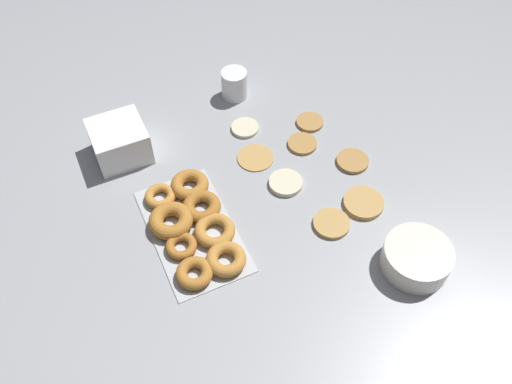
# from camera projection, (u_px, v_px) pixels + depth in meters

# --- Properties ---
(ground_plane) EXTENTS (3.00, 3.00, 0.00)m
(ground_plane) POSITION_uv_depth(u_px,v_px,m) (274.00, 189.00, 1.48)
(ground_plane) COLOR #9EA0A5
(pancake_0) EXTENTS (0.09, 0.09, 0.01)m
(pancake_0) POSITION_uv_depth(u_px,v_px,m) (285.00, 182.00, 1.49)
(pancake_0) COLOR beige
(pancake_0) RESTS_ON ground_plane
(pancake_1) EXTENTS (0.10, 0.10, 0.01)m
(pancake_1) POSITION_uv_depth(u_px,v_px,m) (331.00, 223.00, 1.41)
(pancake_1) COLOR tan
(pancake_1) RESTS_ON ground_plane
(pancake_2) EXTENTS (0.11, 0.11, 0.01)m
(pancake_2) POSITION_uv_depth(u_px,v_px,m) (257.00, 157.00, 1.55)
(pancake_2) COLOR tan
(pancake_2) RESTS_ON ground_plane
(pancake_3) EXTENTS (0.08, 0.08, 0.01)m
(pancake_3) POSITION_uv_depth(u_px,v_px,m) (310.00, 122.00, 1.64)
(pancake_3) COLOR #B27F42
(pancake_3) RESTS_ON ground_plane
(pancake_4) EXTENTS (0.11, 0.11, 0.01)m
(pancake_4) POSITION_uv_depth(u_px,v_px,m) (363.00, 203.00, 1.44)
(pancake_4) COLOR tan
(pancake_4) RESTS_ON ground_plane
(pancake_5) EXTENTS (0.09, 0.09, 0.01)m
(pancake_5) POSITION_uv_depth(u_px,v_px,m) (352.00, 161.00, 1.54)
(pancake_5) COLOR #B27F42
(pancake_5) RESTS_ON ground_plane
(pancake_6) EXTENTS (0.09, 0.09, 0.01)m
(pancake_6) POSITION_uv_depth(u_px,v_px,m) (302.00, 144.00, 1.58)
(pancake_6) COLOR #B27F42
(pancake_6) RESTS_ON ground_plane
(pancake_7) EXTENTS (0.08, 0.08, 0.01)m
(pancake_7) POSITION_uv_depth(u_px,v_px,m) (245.00, 128.00, 1.62)
(pancake_7) COLOR beige
(pancake_7) RESTS_ON ground_plane
(donut_tray) EXTENTS (0.36, 0.21, 0.04)m
(donut_tray) POSITION_uv_depth(u_px,v_px,m) (193.00, 224.00, 1.39)
(donut_tray) COLOR silver
(donut_tray) RESTS_ON ground_plane
(batter_bowl) EXTENTS (0.17, 0.17, 0.07)m
(batter_bowl) POSITION_uv_depth(u_px,v_px,m) (416.00, 258.00, 1.31)
(batter_bowl) COLOR silver
(batter_bowl) RESTS_ON ground_plane
(container_stack) EXTENTS (0.15, 0.15, 0.11)m
(container_stack) POSITION_uv_depth(u_px,v_px,m) (120.00, 141.00, 1.52)
(container_stack) COLOR white
(container_stack) RESTS_ON ground_plane
(paper_cup) EXTENTS (0.08, 0.08, 0.09)m
(paper_cup) POSITION_uv_depth(u_px,v_px,m) (234.00, 84.00, 1.68)
(paper_cup) COLOR white
(paper_cup) RESTS_ON ground_plane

